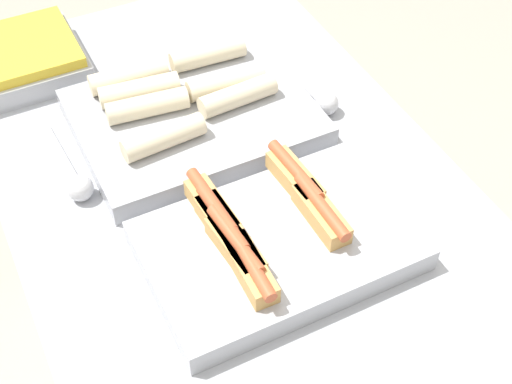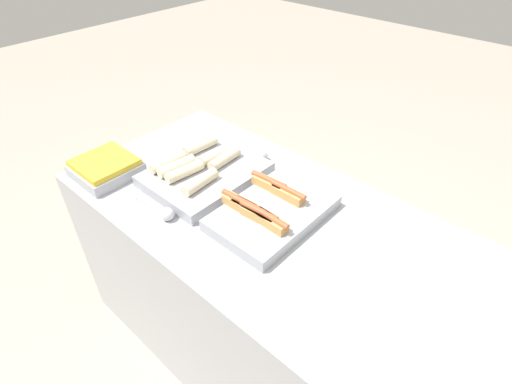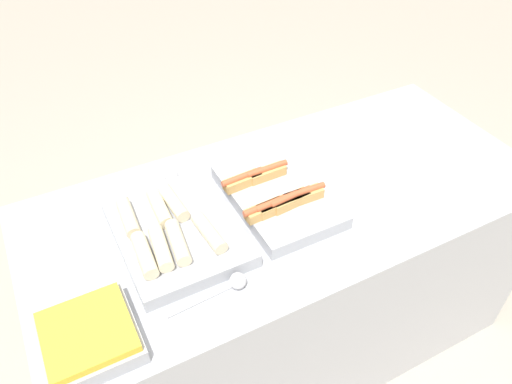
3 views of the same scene
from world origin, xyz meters
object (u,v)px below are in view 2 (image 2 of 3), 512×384
Objects in this scene: tray_side_front at (106,167)px; serving_spoon_far at (260,155)px; serving_spoon_near at (165,213)px; tray_wraps at (204,172)px; tray_hotdogs at (271,211)px.

tray_side_front is 1.02× the size of serving_spoon_far.
serving_spoon_far is (-0.00, 0.54, 0.00)m from serving_spoon_near.
serving_spoon_far is (0.08, 0.27, -0.01)m from tray_wraps.
serving_spoon_far is at bearing 90.35° from serving_spoon_near.
tray_hotdogs is at bearing -0.38° from tray_wraps.
tray_side_front reaches higher than serving_spoon_far.
tray_wraps is 0.43m from tray_side_front.
tray_wraps reaches higher than serving_spoon_near.
tray_hotdogs is 1.84× the size of serving_spoon_near.
tray_side_front is at bearing -160.12° from tray_hotdogs.
tray_hotdogs is 1.88× the size of tray_side_front.
tray_wraps is at bearing -105.66° from serving_spoon_far.
tray_side_front is (-0.34, -0.26, 0.00)m from tray_wraps.
tray_hotdogs is 1.91× the size of serving_spoon_far.
tray_hotdogs is 0.38m from tray_wraps.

